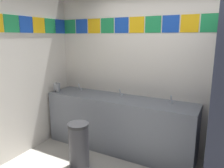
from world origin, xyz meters
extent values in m
cube|color=silver|center=(0.00, 1.45, 1.42)|extent=(4.00, 0.08, 2.83)
cube|color=#1E8C4C|center=(-1.87, 1.41, 2.04)|extent=(0.25, 0.01, 0.25)
cube|color=#1947B7|center=(-1.60, 1.41, 2.04)|extent=(0.25, 0.01, 0.25)
cube|color=yellow|center=(-1.33, 1.41, 2.04)|extent=(0.25, 0.01, 0.25)
cube|color=#1E8C4C|center=(-1.07, 1.41, 2.04)|extent=(0.25, 0.01, 0.25)
cube|color=#1947B7|center=(-0.80, 1.41, 2.04)|extent=(0.25, 0.01, 0.25)
cube|color=yellow|center=(-0.53, 1.41, 2.04)|extent=(0.25, 0.01, 0.25)
cube|color=#1E8C4C|center=(-0.27, 1.41, 2.04)|extent=(0.25, 0.01, 0.25)
cube|color=#1947B7|center=(0.00, 1.41, 2.04)|extent=(0.25, 0.01, 0.25)
cube|color=yellow|center=(0.27, 1.41, 2.04)|extent=(0.25, 0.01, 0.25)
cube|color=#1E8C4C|center=(0.53, 1.41, 2.04)|extent=(0.25, 0.01, 0.25)
cube|color=#1E8C4C|center=(-1.99, 0.26, 2.04)|extent=(0.01, 0.25, 0.25)
cube|color=#1947B7|center=(-1.99, 0.51, 2.04)|extent=(0.01, 0.25, 0.25)
cube|color=yellow|center=(-1.99, 0.77, 2.04)|extent=(0.01, 0.25, 0.25)
cube|color=#1E8C4C|center=(-1.99, 1.03, 2.04)|extent=(0.01, 0.25, 0.25)
cube|color=#1947B7|center=(-1.99, 1.28, 2.04)|extent=(0.01, 0.25, 0.25)
cube|color=slate|center=(-0.71, 1.13, 0.45)|extent=(2.49, 0.57, 0.89)
cube|color=slate|center=(-0.71, 1.40, 0.85)|extent=(2.49, 0.03, 0.08)
cylinder|color=white|center=(-1.54, 1.10, 0.84)|extent=(0.34, 0.34, 0.10)
cylinder|color=white|center=(-0.71, 1.10, 0.84)|extent=(0.34, 0.34, 0.10)
cylinder|color=white|center=(0.12, 1.10, 0.84)|extent=(0.34, 0.34, 0.10)
cylinder|color=silver|center=(-1.54, 1.24, 0.92)|extent=(0.04, 0.04, 0.05)
cylinder|color=silver|center=(-1.54, 1.19, 0.99)|extent=(0.02, 0.06, 0.09)
cylinder|color=silver|center=(-0.71, 1.24, 0.92)|extent=(0.04, 0.04, 0.05)
cylinder|color=silver|center=(-0.71, 1.19, 0.99)|extent=(0.02, 0.06, 0.09)
cylinder|color=silver|center=(0.12, 1.24, 0.92)|extent=(0.04, 0.04, 0.05)
cylinder|color=silver|center=(0.12, 1.19, 0.99)|extent=(0.02, 0.06, 0.09)
cube|color=gray|center=(-1.86, 0.96, 0.97)|extent=(0.09, 0.07, 0.16)
cylinder|color=black|center=(-1.86, 0.91, 0.91)|extent=(0.02, 0.02, 0.03)
cube|color=#33384C|center=(0.71, 0.72, 1.10)|extent=(0.04, 1.38, 2.21)
cylinder|color=silver|center=(0.73, 0.05, 1.21)|extent=(0.02, 0.02, 0.10)
cylinder|color=#333338|center=(-0.96, 0.38, 0.32)|extent=(0.29, 0.29, 0.63)
cylinder|color=#262628|center=(-0.96, 0.38, 0.65)|extent=(0.29, 0.29, 0.04)
camera|label=1|loc=(0.79, -1.89, 1.86)|focal=34.64mm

